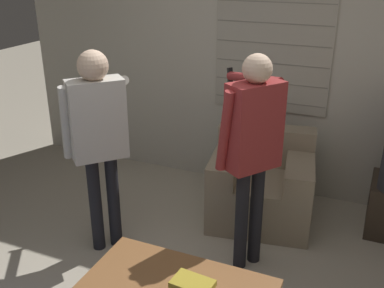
{
  "coord_description": "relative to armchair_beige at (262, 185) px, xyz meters",
  "views": [
    {
      "loc": [
        1.15,
        -2.19,
        2.26
      ],
      "look_at": [
        -0.03,
        0.56,
        1.0
      ],
      "focal_mm": 42.0,
      "sensor_mm": 36.0,
      "label": 1
    }
  ],
  "objects": [
    {
      "name": "wall_back",
      "position": [
        -0.3,
        0.64,
        0.95
      ],
      "size": [
        5.2,
        0.08,
        2.55
      ],
      "color": "#BCB7A8",
      "rests_on": "ground_plane"
    },
    {
      "name": "person_right_standing",
      "position": [
        0.08,
        -0.7,
        0.72
      ],
      "size": [
        0.58,
        0.78,
        1.67
      ],
      "rotation": [
        0.0,
        0.0,
        0.96
      ],
      "color": "black",
      "rests_on": "ground_plane"
    },
    {
      "name": "person_left_standing",
      "position": [
        -1.06,
        -0.94,
        0.72
      ],
      "size": [
        0.5,
        0.8,
        1.65
      ],
      "rotation": [
        0.0,
        0.0,
        0.82
      ],
      "color": "black",
      "rests_on": "ground_plane"
    },
    {
      "name": "armchair_beige",
      "position": [
        0.0,
        0.0,
        0.0
      ],
      "size": [
        1.0,
        0.91,
        0.81
      ],
      "rotation": [
        0.0,
        0.0,
        3.31
      ],
      "color": "gray",
      "rests_on": "ground_plane"
    }
  ]
}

